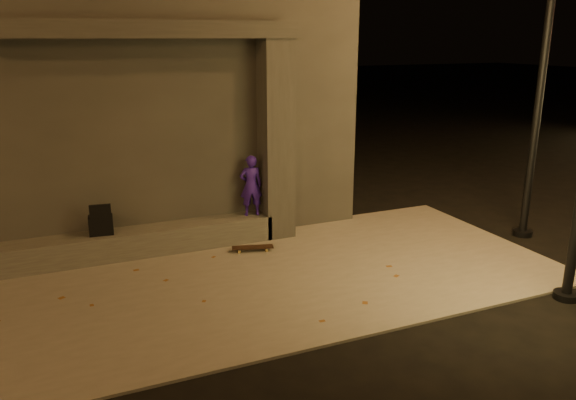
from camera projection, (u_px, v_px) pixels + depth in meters
name	position (u px, v px, depth m)	size (l,w,h in m)	color
ground	(264.00, 352.00, 6.77)	(120.00, 120.00, 0.00)	black
sidewalk	(217.00, 286.00, 8.53)	(11.00, 4.40, 0.04)	slate
building	(102.00, 91.00, 11.39)	(9.00, 5.10, 5.22)	#3C3936
ledge	(101.00, 247.00, 9.43)	(6.00, 0.55, 0.45)	#4C4945
column	(276.00, 141.00, 10.21)	(0.55, 0.55, 3.60)	#3C3936
canopy	(146.00, 29.00, 8.88)	(5.00, 0.70, 0.28)	#3C3936
skateboarder	(251.00, 185.00, 10.24)	(0.41, 0.27, 1.13)	#331797
backpack	(101.00, 223.00, 9.33)	(0.41, 0.29, 0.54)	black
skateboard	(253.00, 247.00, 9.85)	(0.75, 0.37, 0.08)	black
street_lamp_2	(550.00, 10.00, 9.62)	(0.36, 0.36, 7.23)	black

